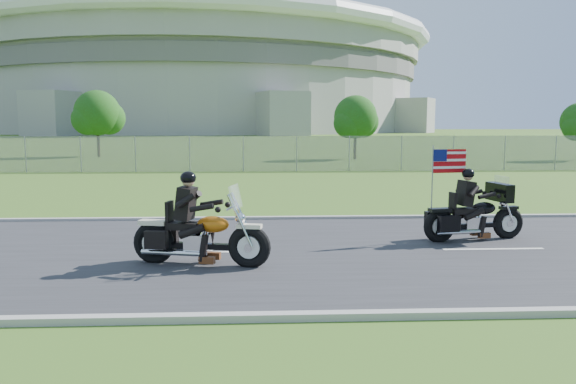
{
  "coord_description": "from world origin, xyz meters",
  "views": [
    {
      "loc": [
        -0.99,
        -11.62,
        2.76
      ],
      "look_at": [
        -0.44,
        0.0,
        1.31
      ],
      "focal_mm": 35.0,
      "sensor_mm": 36.0,
      "label": 1
    }
  ],
  "objects": [
    {
      "name": "ground",
      "position": [
        0.0,
        0.0,
        0.0
      ],
      "size": [
        420.0,
        420.0,
        0.0
      ],
      "primitive_type": "plane",
      "color": "#3B551A",
      "rests_on": "ground"
    },
    {
      "name": "road",
      "position": [
        0.0,
        0.0,
        0.02
      ],
      "size": [
        120.0,
        8.0,
        0.04
      ],
      "primitive_type": "cube",
      "color": "#28282B",
      "rests_on": "ground"
    },
    {
      "name": "curb_north",
      "position": [
        0.0,
        4.05,
        0.05
      ],
      "size": [
        120.0,
        0.18,
        0.12
      ],
      "primitive_type": "cube",
      "color": "#9E9B93",
      "rests_on": "ground"
    },
    {
      "name": "curb_south",
      "position": [
        0.0,
        -4.05,
        0.05
      ],
      "size": [
        120.0,
        0.18,
        0.12
      ],
      "primitive_type": "cube",
      "color": "#9E9B93",
      "rests_on": "ground"
    },
    {
      "name": "fence",
      "position": [
        -5.0,
        20.0,
        1.0
      ],
      "size": [
        60.0,
        0.03,
        2.0
      ],
      "primitive_type": "cube",
      "color": "gray",
      "rests_on": "ground"
    },
    {
      "name": "stadium",
      "position": [
        -20.0,
        170.0,
        15.58
      ],
      "size": [
        140.4,
        140.4,
        29.2
      ],
      "color": "#A3A099",
      "rests_on": "ground"
    },
    {
      "name": "tree_fence_near",
      "position": [
        6.04,
        30.04,
        2.97
      ],
      "size": [
        3.52,
        3.28,
        4.75
      ],
      "color": "#382316",
      "rests_on": "ground"
    },
    {
      "name": "tree_fence_mid",
      "position": [
        -13.95,
        34.04,
        3.3
      ],
      "size": [
        3.96,
        3.69,
        5.3
      ],
      "color": "#382316",
      "rests_on": "ground"
    },
    {
      "name": "motorcycle_lead",
      "position": [
        -2.2,
        -0.99,
        0.58
      ],
      "size": [
        2.73,
        1.07,
        1.86
      ],
      "rotation": [
        0.0,
        0.0,
        -0.23
      ],
      "color": "black",
      "rests_on": "ground"
    },
    {
      "name": "motorcycle_follow",
      "position": [
        3.94,
        1.0,
        0.59
      ],
      "size": [
        2.54,
        1.02,
        2.13
      ],
      "rotation": [
        0.0,
        0.0,
        0.19
      ],
      "color": "black",
      "rests_on": "ground"
    }
  ]
}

